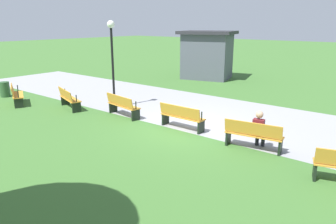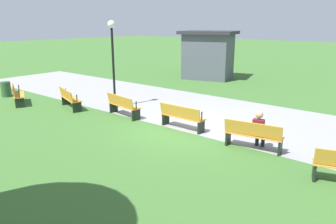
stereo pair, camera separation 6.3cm
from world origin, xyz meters
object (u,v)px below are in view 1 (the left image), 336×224
bench_2 (122,105)px  bench_3 (181,116)px  bench_4 (253,135)px  person_seated (259,129)px  trash_bin (5,89)px  lamp_post (112,48)px  kiosk (207,54)px  bench_0 (16,94)px  bench_1 (69,98)px

bench_2 → bench_3: size_ratio=1.03×
bench_4 → person_seated: (0.10, 0.16, 0.17)m
bench_3 → trash_bin: (-10.06, -1.46, -0.09)m
bench_2 → bench_4: bearing=8.7°
bench_2 → person_seated: 5.65m
lamp_post → kiosk: 9.28m
bench_0 → kiosk: 12.07m
bench_4 → person_seated: person_seated is taller
trash_bin → bench_4: bearing=5.6°
bench_3 → bench_4: bearing=-4.3°
bench_3 → trash_bin: bearing=-171.7°
lamp_post → kiosk: bearing=95.5°
trash_bin → lamp_post: bearing=18.9°
bench_2 → lamp_post: bearing=158.4°
bench_3 → lamp_post: 4.69m
bench_0 → kiosk: size_ratio=0.42×
lamp_post → trash_bin: (-5.94, -2.04, -2.25)m
bench_1 → kiosk: size_ratio=0.43×
bench_0 → bench_3: bearing=39.1°
bench_2 → person_seated: person_seated is taller
bench_2 → lamp_post: size_ratio=0.46×
bench_1 → kiosk: 10.67m
bench_3 → bench_4: 2.78m
bench_3 → kiosk: (-5.00, 9.76, 1.13)m
bench_2 → bench_3: same height
person_seated → trash_bin: 13.01m
bench_1 → lamp_post: 2.92m
person_seated → trash_bin: bearing=177.5°
bench_1 → bench_3: (5.49, 0.84, 0.00)m
bench_0 → kiosk: bearing=101.3°
bench_1 → bench_3: size_ratio=1.04×
person_seated → bench_0: bearing=-179.3°
bench_3 → trash_bin: size_ratio=2.19×
bench_1 → bench_2: bearing=30.4°
bench_2 → trash_bin: 7.39m
bench_1 → bench_4: same height
person_seated → lamp_post: size_ratio=0.32×
lamp_post → bench_2: bearing=-30.3°
bench_0 → bench_1: bearing=47.8°
kiosk → lamp_post: bearing=-99.1°
bench_3 → kiosk: bearing=117.1°
trash_bin → kiosk: (5.06, 11.22, 1.22)m
lamp_post → trash_bin: bearing=-161.1°
bench_4 → trash_bin: bearing=176.9°
bench_4 → bench_0: bearing=179.9°
bench_3 → person_seated: person_seated is taller
lamp_post → trash_bin: size_ratio=4.89×
bench_0 → lamp_post: bearing=57.8°
bench_0 → trash_bin: 2.03m
bench_0 → lamp_post: lamp_post is taller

